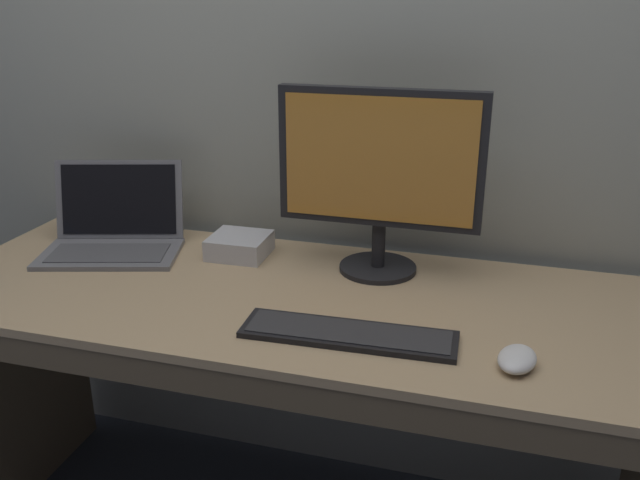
{
  "coord_description": "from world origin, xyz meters",
  "views": [
    {
      "loc": [
        0.45,
        -1.34,
        1.43
      ],
      "look_at": [
        0.06,
        0.0,
        0.9
      ],
      "focal_mm": 37.46,
      "sensor_mm": 36.0,
      "label": 1
    }
  ],
  "objects_px": {
    "external_monitor": "(380,169)",
    "computer_mouse": "(517,359)",
    "wired_keyboard": "(348,334)",
    "laptop_space_gray": "(114,231)",
    "external_drive_box": "(240,245)"
  },
  "relations": [
    {
      "from": "computer_mouse",
      "to": "external_drive_box",
      "type": "xyz_separation_m",
      "value": [
        -0.72,
        0.38,
        0.01
      ]
    },
    {
      "from": "laptop_space_gray",
      "to": "external_drive_box",
      "type": "relative_size",
      "value": 2.77
    },
    {
      "from": "external_monitor",
      "to": "wired_keyboard",
      "type": "relative_size",
      "value": 1.1
    },
    {
      "from": "external_monitor",
      "to": "laptop_space_gray",
      "type": "bearing_deg",
      "value": -176.91
    },
    {
      "from": "laptop_space_gray",
      "to": "external_monitor",
      "type": "bearing_deg",
      "value": 3.09
    },
    {
      "from": "external_monitor",
      "to": "external_drive_box",
      "type": "bearing_deg",
      "value": 177.88
    },
    {
      "from": "laptop_space_gray",
      "to": "wired_keyboard",
      "type": "height_order",
      "value": "laptop_space_gray"
    },
    {
      "from": "laptop_space_gray",
      "to": "computer_mouse",
      "type": "distance_m",
      "value": 1.11
    },
    {
      "from": "laptop_space_gray",
      "to": "external_monitor",
      "type": "xyz_separation_m",
      "value": [
        0.72,
        0.04,
        0.21
      ]
    },
    {
      "from": "wired_keyboard",
      "to": "external_drive_box",
      "type": "height_order",
      "value": "external_drive_box"
    },
    {
      "from": "wired_keyboard",
      "to": "external_drive_box",
      "type": "xyz_separation_m",
      "value": [
        -0.39,
        0.36,
        0.02
      ]
    },
    {
      "from": "external_monitor",
      "to": "computer_mouse",
      "type": "relative_size",
      "value": 4.66
    },
    {
      "from": "external_monitor",
      "to": "computer_mouse",
      "type": "xyz_separation_m",
      "value": [
        0.34,
        -0.37,
        -0.25
      ]
    },
    {
      "from": "wired_keyboard",
      "to": "computer_mouse",
      "type": "height_order",
      "value": "computer_mouse"
    },
    {
      "from": "external_monitor",
      "to": "wired_keyboard",
      "type": "height_order",
      "value": "external_monitor"
    }
  ]
}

